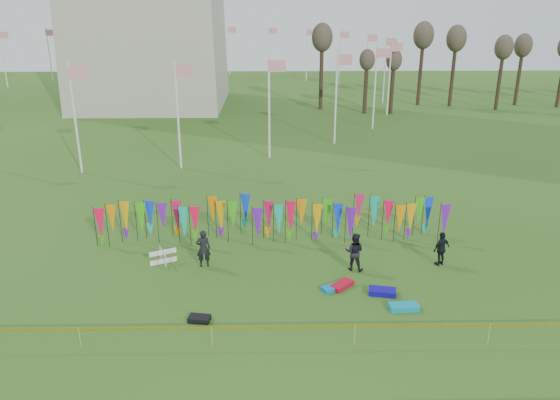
{
  "coord_description": "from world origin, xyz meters",
  "views": [
    {
      "loc": [
        0.06,
        -19.13,
        12.19
      ],
      "look_at": [
        0.53,
        6.0,
        2.88
      ],
      "focal_mm": 35.0,
      "sensor_mm": 36.0,
      "label": 1
    }
  ],
  "objects_px": {
    "kite_bag_turquoise": "(332,288)",
    "kite_bag_red": "(342,285)",
    "person_mid": "(354,252)",
    "kite_bag_teal": "(404,307)",
    "person_right": "(441,249)",
    "kite_bag_blue": "(382,292)",
    "kite_bag_black": "(199,319)",
    "box_kite": "(163,257)",
    "person_left": "(203,248)"
  },
  "relations": [
    {
      "from": "person_left",
      "to": "kite_bag_black",
      "type": "xyz_separation_m",
      "value": [
        0.34,
        -4.8,
        -0.84
      ]
    },
    {
      "from": "person_left",
      "to": "kite_bag_teal",
      "type": "height_order",
      "value": "person_left"
    },
    {
      "from": "person_right",
      "to": "kite_bag_blue",
      "type": "xyz_separation_m",
      "value": [
        -3.35,
        -2.76,
        -0.74
      ]
    },
    {
      "from": "kite_bag_red",
      "to": "kite_bag_turquoise",
      "type": "bearing_deg",
      "value": -153.24
    },
    {
      "from": "person_right",
      "to": "box_kite",
      "type": "bearing_deg",
      "value": -31.26
    },
    {
      "from": "person_left",
      "to": "person_right",
      "type": "bearing_deg",
      "value": 172.93
    },
    {
      "from": "box_kite",
      "to": "person_right",
      "type": "relative_size",
      "value": 0.44
    },
    {
      "from": "kite_bag_turquoise",
      "to": "kite_bag_red",
      "type": "distance_m",
      "value": 0.5
    },
    {
      "from": "person_mid",
      "to": "kite_bag_black",
      "type": "xyz_separation_m",
      "value": [
        -6.84,
        -4.3,
        -0.84
      ]
    },
    {
      "from": "kite_bag_turquoise",
      "to": "kite_bag_teal",
      "type": "distance_m",
      "value": 3.27
    },
    {
      "from": "kite_bag_blue",
      "to": "kite_bag_teal",
      "type": "height_order",
      "value": "kite_bag_blue"
    },
    {
      "from": "person_left",
      "to": "kite_bag_red",
      "type": "height_order",
      "value": "person_left"
    },
    {
      "from": "person_left",
      "to": "kite_bag_red",
      "type": "xyz_separation_m",
      "value": [
        6.41,
        -2.19,
        -0.83
      ]
    },
    {
      "from": "person_right",
      "to": "kite_bag_teal",
      "type": "height_order",
      "value": "person_right"
    },
    {
      "from": "kite_bag_blue",
      "to": "kite_bag_teal",
      "type": "bearing_deg",
      "value": -62.58
    },
    {
      "from": "person_left",
      "to": "kite_bag_black",
      "type": "bearing_deg",
      "value": 87.33
    },
    {
      "from": "kite_bag_black",
      "to": "person_right",
      "type": "bearing_deg",
      "value": 23.04
    },
    {
      "from": "box_kite",
      "to": "kite_bag_red",
      "type": "bearing_deg",
      "value": -16.36
    },
    {
      "from": "person_left",
      "to": "kite_bag_black",
      "type": "distance_m",
      "value": 4.88
    },
    {
      "from": "box_kite",
      "to": "kite_bag_teal",
      "type": "xyz_separation_m",
      "value": [
        10.78,
        -4.37,
        -0.26
      ]
    },
    {
      "from": "kite_bag_turquoise",
      "to": "kite_bag_red",
      "type": "xyz_separation_m",
      "value": [
        0.45,
        0.23,
        0.01
      ]
    },
    {
      "from": "person_mid",
      "to": "kite_bag_teal",
      "type": "xyz_separation_m",
      "value": [
        1.58,
        -3.6,
        -0.82
      ]
    },
    {
      "from": "person_mid",
      "to": "kite_bag_blue",
      "type": "height_order",
      "value": "person_mid"
    },
    {
      "from": "person_right",
      "to": "kite_bag_blue",
      "type": "distance_m",
      "value": 4.41
    },
    {
      "from": "person_left",
      "to": "kite_bag_blue",
      "type": "xyz_separation_m",
      "value": [
        8.11,
        -2.83,
        -0.82
      ]
    },
    {
      "from": "person_mid",
      "to": "person_right",
      "type": "xyz_separation_m",
      "value": [
        4.28,
        0.43,
        -0.08
      ]
    },
    {
      "from": "kite_bag_turquoise",
      "to": "person_left",
      "type": "bearing_deg",
      "value": 157.91
    },
    {
      "from": "kite_bag_blue",
      "to": "kite_bag_turquoise",
      "type": "bearing_deg",
      "value": 169.19
    },
    {
      "from": "box_kite",
      "to": "kite_bag_red",
      "type": "xyz_separation_m",
      "value": [
        8.42,
        -2.47,
        -0.27
      ]
    },
    {
      "from": "kite_bag_blue",
      "to": "kite_bag_black",
      "type": "relative_size",
      "value": 1.35
    },
    {
      "from": "kite_bag_teal",
      "to": "box_kite",
      "type": "bearing_deg",
      "value": 157.91
    },
    {
      "from": "kite_bag_blue",
      "to": "kite_bag_black",
      "type": "height_order",
      "value": "kite_bag_blue"
    },
    {
      "from": "box_kite",
      "to": "kite_bag_teal",
      "type": "height_order",
      "value": "box_kite"
    },
    {
      "from": "person_left",
      "to": "kite_bag_red",
      "type": "bearing_deg",
      "value": 154.38
    },
    {
      "from": "box_kite",
      "to": "kite_bag_black",
      "type": "bearing_deg",
      "value": -65.12
    },
    {
      "from": "person_mid",
      "to": "kite_bag_black",
      "type": "height_order",
      "value": "person_mid"
    },
    {
      "from": "kite_bag_turquoise",
      "to": "person_right",
      "type": "bearing_deg",
      "value": 23.13
    },
    {
      "from": "person_mid",
      "to": "person_left",
      "type": "bearing_deg",
      "value": 13.21
    },
    {
      "from": "person_right",
      "to": "kite_bag_black",
      "type": "height_order",
      "value": "person_right"
    },
    {
      "from": "kite_bag_blue",
      "to": "person_left",
      "type": "bearing_deg",
      "value": 160.77
    },
    {
      "from": "kite_bag_turquoise",
      "to": "kite_bag_teal",
      "type": "xyz_separation_m",
      "value": [
        2.81,
        -1.67,
        0.02
      ]
    },
    {
      "from": "person_right",
      "to": "kite_bag_blue",
      "type": "height_order",
      "value": "person_right"
    },
    {
      "from": "person_mid",
      "to": "kite_bag_blue",
      "type": "relative_size",
      "value": 1.61
    },
    {
      "from": "person_right",
      "to": "kite_bag_teal",
      "type": "bearing_deg",
      "value": 26.37
    },
    {
      "from": "person_left",
      "to": "person_right",
      "type": "height_order",
      "value": "person_left"
    },
    {
      "from": "box_kite",
      "to": "person_left",
      "type": "xyz_separation_m",
      "value": [
        2.01,
        -0.28,
        0.56
      ]
    },
    {
      "from": "person_left",
      "to": "person_mid",
      "type": "height_order",
      "value": "person_left"
    },
    {
      "from": "kite_bag_turquoise",
      "to": "kite_bag_red",
      "type": "bearing_deg",
      "value": 26.76
    },
    {
      "from": "person_right",
      "to": "kite_bag_teal",
      "type": "xyz_separation_m",
      "value": [
        -2.7,
        -4.02,
        -0.74
      ]
    },
    {
      "from": "kite_bag_turquoise",
      "to": "kite_bag_blue",
      "type": "bearing_deg",
      "value": -10.81
    }
  ]
}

